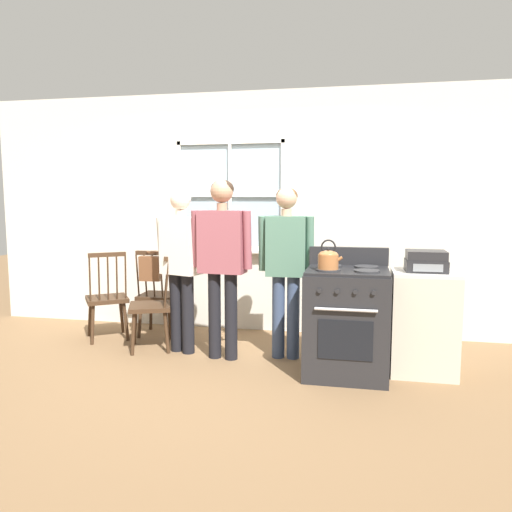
# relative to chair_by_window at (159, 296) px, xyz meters

# --- Properties ---
(ground_plane) EXTENTS (16.00, 16.00, 0.00)m
(ground_plane) POSITION_rel_chair_by_window_xyz_m (0.97, -0.94, -0.44)
(ground_plane) COLOR brown
(wall_back) EXTENTS (6.40, 0.16, 2.70)m
(wall_back) POSITION_rel_chair_by_window_xyz_m (0.99, 0.46, 0.90)
(wall_back) COLOR silver
(wall_back) RESTS_ON ground_plane
(chair_by_window) EXTENTS (0.44, 0.42, 0.96)m
(chair_by_window) POSITION_rel_chair_by_window_xyz_m (0.00, 0.00, 0.00)
(chair_by_window) COLOR #3D2819
(chair_by_window) RESTS_ON ground_plane
(chair_near_wall) EXTENTS (0.57, 0.57, 0.96)m
(chair_near_wall) POSITION_rel_chair_by_window_xyz_m (-0.48, -0.27, 0.00)
(chair_near_wall) COLOR #3D2819
(chair_near_wall) RESTS_ON ground_plane
(chair_center_cluster) EXTENTS (0.53, 0.54, 0.96)m
(chair_center_cluster) POSITION_rel_chair_by_window_xyz_m (0.13, -0.49, 0.00)
(chair_center_cluster) COLOR #3D2819
(chair_center_cluster) RESTS_ON ground_plane
(person_elderly_left) EXTENTS (0.54, 0.32, 1.60)m
(person_elderly_left) POSITION_rel_chair_by_window_xyz_m (0.47, -0.53, 0.52)
(person_elderly_left) COLOR black
(person_elderly_left) RESTS_ON ground_plane
(person_teen_center) EXTENTS (0.59, 0.25, 1.69)m
(person_teen_center) POSITION_rel_chair_by_window_xyz_m (0.91, -0.64, 0.60)
(person_teen_center) COLOR black
(person_teen_center) RESTS_ON ground_plane
(person_adult_right) EXTENTS (0.52, 0.23, 1.62)m
(person_adult_right) POSITION_rel_chair_by_window_xyz_m (1.50, -0.50, 0.54)
(person_adult_right) COLOR #384766
(person_adult_right) RESTS_ON ground_plane
(stove) EXTENTS (0.70, 0.68, 1.08)m
(stove) POSITION_rel_chair_by_window_xyz_m (2.07, -0.84, 0.03)
(stove) COLOR #232326
(stove) RESTS_ON ground_plane
(kettle) EXTENTS (0.21, 0.17, 0.25)m
(kettle) POSITION_rel_chair_by_window_xyz_m (1.92, -0.97, 0.58)
(kettle) COLOR #A86638
(kettle) RESTS_ON stove
(potted_plant) EXTENTS (0.14, 0.14, 0.26)m
(potted_plant) POSITION_rel_chair_by_window_xyz_m (0.46, 0.37, 0.58)
(potted_plant) COLOR #935B3D
(potted_plant) RESTS_ON wall_back
(handbag) EXTENTS (0.22, 0.19, 0.31)m
(handbag) POSITION_rel_chair_by_window_xyz_m (0.01, -0.23, 0.35)
(handbag) COLOR brown
(handbag) RESTS_ON chair_by_window
(side_counter) EXTENTS (0.55, 0.50, 0.90)m
(side_counter) POSITION_rel_chair_by_window_xyz_m (2.73, -0.66, 0.01)
(side_counter) COLOR beige
(side_counter) RESTS_ON ground_plane
(stereo) EXTENTS (0.34, 0.29, 0.18)m
(stereo) POSITION_rel_chair_by_window_xyz_m (2.73, -0.68, 0.55)
(stereo) COLOR #232326
(stereo) RESTS_ON side_counter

